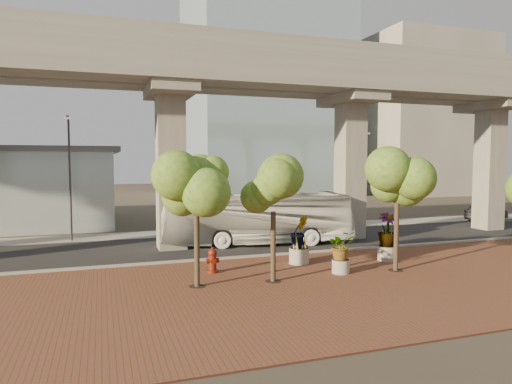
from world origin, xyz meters
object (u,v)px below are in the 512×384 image
object	(u,v)px
parked_car	(487,213)
planter_front	(341,247)
transit_bus	(257,218)
fire_hydrant	(213,260)

from	to	relation	value
parked_car	planter_front	distance (m)	24.29
transit_bus	parked_car	world-z (taller)	transit_bus
transit_bus	planter_front	distance (m)	8.42
parked_car	planter_front	xyz separation A→B (m)	(-21.01, -12.18, 0.55)
fire_hydrant	transit_bus	bearing A→B (deg)	55.43
transit_bus	fire_hydrant	xyz separation A→B (m)	(-4.34, -6.30, -1.03)
planter_front	fire_hydrant	bearing A→B (deg)	160.08
parked_car	transit_bus	bearing A→B (deg)	85.18
fire_hydrant	planter_front	size ratio (longest dim) A/B	0.60
transit_bus	parked_car	xyz separation A→B (m)	(22.25, 3.86, -0.95)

